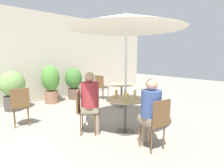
{
  "coord_description": "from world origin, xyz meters",
  "views": [
    {
      "loc": [
        -2.24,
        -2.43,
        1.54
      ],
      "look_at": [
        0.23,
        0.3,
        0.95
      ],
      "focal_mm": 28.0,
      "sensor_mm": 36.0,
      "label": 1
    }
  ],
  "objects_px": {
    "cafe_table_far": "(122,89)",
    "beer_glass_3": "(125,93)",
    "potted_plant_2": "(74,81)",
    "umbrella": "(126,22)",
    "potted_plant_1": "(51,82)",
    "bistro_chair_0": "(83,108)",
    "bistro_chair_1": "(157,120)",
    "bistro_chair_2": "(20,103)",
    "cafe_table_near": "(125,106)",
    "seated_person_0": "(91,98)",
    "beer_glass_0": "(116,94)",
    "seated_person_1": "(150,107)",
    "potted_plant_0": "(13,88)",
    "beer_glass_2": "(135,95)",
    "bistro_chair_3": "(101,85)",
    "beer_glass_1": "(127,97)"
  },
  "relations": [
    {
      "from": "bistro_chair_3",
      "to": "potted_plant_0",
      "type": "height_order",
      "value": "potted_plant_0"
    },
    {
      "from": "bistro_chair_2",
      "to": "seated_person_1",
      "type": "distance_m",
      "value": 2.78
    },
    {
      "from": "beer_glass_0",
      "to": "cafe_table_near",
      "type": "bearing_deg",
      "value": -57.94
    },
    {
      "from": "seated_person_0",
      "to": "beer_glass_2",
      "type": "xyz_separation_m",
      "value": [
        0.63,
        -0.6,
        0.07
      ]
    },
    {
      "from": "bistro_chair_1",
      "to": "potted_plant_0",
      "type": "relative_size",
      "value": 0.77
    },
    {
      "from": "bistro_chair_2",
      "to": "potted_plant_1",
      "type": "bearing_deg",
      "value": -117.89
    },
    {
      "from": "bistro_chair_1",
      "to": "bistro_chair_2",
      "type": "xyz_separation_m",
      "value": [
        -1.34,
        2.56,
        0.0
      ]
    },
    {
      "from": "cafe_table_near",
      "to": "potted_plant_0",
      "type": "xyz_separation_m",
      "value": [
        -1.29,
        3.22,
        0.08
      ]
    },
    {
      "from": "bistro_chair_2",
      "to": "potted_plant_2",
      "type": "xyz_separation_m",
      "value": [
        2.18,
        1.51,
        0.12
      ]
    },
    {
      "from": "cafe_table_near",
      "to": "potted_plant_2",
      "type": "xyz_separation_m",
      "value": [
        0.7,
        3.24,
        0.09
      ]
    },
    {
      "from": "cafe_table_far",
      "to": "beer_glass_2",
      "type": "height_order",
      "value": "beer_glass_2"
    },
    {
      "from": "potted_plant_2",
      "to": "bistro_chair_2",
      "type": "bearing_deg",
      "value": -145.3
    },
    {
      "from": "cafe_table_far",
      "to": "potted_plant_1",
      "type": "height_order",
      "value": "potted_plant_1"
    },
    {
      "from": "cafe_table_far",
      "to": "bistro_chair_0",
      "type": "xyz_separation_m",
      "value": [
        -1.92,
        -0.83,
        -0.03
      ]
    },
    {
      "from": "bistro_chair_2",
      "to": "bistro_chair_3",
      "type": "bearing_deg",
      "value": -151.28
    },
    {
      "from": "bistro_chair_0",
      "to": "potted_plant_2",
      "type": "xyz_separation_m",
      "value": [
        1.34,
        2.7,
        0.12
      ]
    },
    {
      "from": "potted_plant_0",
      "to": "beer_glass_1",
      "type": "bearing_deg",
      "value": -70.78
    },
    {
      "from": "bistro_chair_0",
      "to": "potted_plant_1",
      "type": "xyz_separation_m",
      "value": [
        0.48,
        2.69,
        0.17
      ]
    },
    {
      "from": "cafe_table_far",
      "to": "umbrella",
      "type": "bearing_deg",
      "value": -132.88
    },
    {
      "from": "potted_plant_1",
      "to": "beer_glass_3",
      "type": "bearing_deg",
      "value": -84.59
    },
    {
      "from": "seated_person_0",
      "to": "beer_glass_1",
      "type": "relative_size",
      "value": 8.21
    },
    {
      "from": "bistro_chair_0",
      "to": "beer_glass_2",
      "type": "relative_size",
      "value": 4.58
    },
    {
      "from": "bistro_chair_2",
      "to": "bistro_chair_0",
      "type": "bearing_deg",
      "value": 138.61
    },
    {
      "from": "bistro_chair_1",
      "to": "beer_glass_3",
      "type": "relative_size",
      "value": 5.17
    },
    {
      "from": "bistro_chair_0",
      "to": "seated_person_0",
      "type": "bearing_deg",
      "value": -90.0
    },
    {
      "from": "beer_glass_0",
      "to": "umbrella",
      "type": "relative_size",
      "value": 0.07
    },
    {
      "from": "beer_glass_2",
      "to": "cafe_table_far",
      "type": "bearing_deg",
      "value": 52.54
    },
    {
      "from": "bistro_chair_3",
      "to": "beer_glass_3",
      "type": "bearing_deg",
      "value": 140.58
    },
    {
      "from": "umbrella",
      "to": "beer_glass_3",
      "type": "bearing_deg",
      "value": 45.88
    },
    {
      "from": "cafe_table_far",
      "to": "umbrella",
      "type": "relative_size",
      "value": 0.34
    },
    {
      "from": "cafe_table_far",
      "to": "beer_glass_0",
      "type": "distance_m",
      "value": 1.84
    },
    {
      "from": "beer_glass_0",
      "to": "potted_plant_0",
      "type": "height_order",
      "value": "potted_plant_0"
    },
    {
      "from": "bistro_chair_0",
      "to": "bistro_chair_3",
      "type": "relative_size",
      "value": 1.0
    },
    {
      "from": "beer_glass_2",
      "to": "umbrella",
      "type": "bearing_deg",
      "value": 123.13
    },
    {
      "from": "cafe_table_near",
      "to": "beer_glass_0",
      "type": "relative_size",
      "value": 4.57
    },
    {
      "from": "cafe_table_far",
      "to": "beer_glass_3",
      "type": "height_order",
      "value": "beer_glass_3"
    },
    {
      "from": "potted_plant_1",
      "to": "beer_glass_0",
      "type": "bearing_deg",
      "value": -88.82
    },
    {
      "from": "beer_glass_0",
      "to": "umbrella",
      "type": "distance_m",
      "value": 1.4
    },
    {
      "from": "cafe_table_near",
      "to": "beer_glass_3",
      "type": "relative_size",
      "value": 4.64
    },
    {
      "from": "potted_plant_1",
      "to": "beer_glass_1",
      "type": "bearing_deg",
      "value": -89.18
    },
    {
      "from": "bistro_chair_2",
      "to": "bistro_chair_3",
      "type": "height_order",
      "value": "same"
    },
    {
      "from": "cafe_table_far",
      "to": "potted_plant_1",
      "type": "distance_m",
      "value": 2.35
    },
    {
      "from": "cafe_table_near",
      "to": "seated_person_0",
      "type": "bearing_deg",
      "value": 140.22
    },
    {
      "from": "potted_plant_1",
      "to": "potted_plant_2",
      "type": "height_order",
      "value": "potted_plant_1"
    },
    {
      "from": "potted_plant_2",
      "to": "umbrella",
      "type": "height_order",
      "value": "umbrella"
    },
    {
      "from": "cafe_table_near",
      "to": "seated_person_1",
      "type": "relative_size",
      "value": 0.66
    },
    {
      "from": "potted_plant_2",
      "to": "beer_glass_3",
      "type": "bearing_deg",
      "value": -100.35
    },
    {
      "from": "beer_glass_2",
      "to": "potted_plant_1",
      "type": "height_order",
      "value": "potted_plant_1"
    },
    {
      "from": "bistro_chair_3",
      "to": "beer_glass_3",
      "type": "height_order",
      "value": "same"
    },
    {
      "from": "bistro_chair_0",
      "to": "bistro_chair_3",
      "type": "height_order",
      "value": "same"
    }
  ]
}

